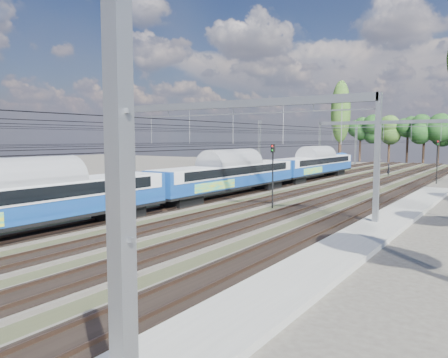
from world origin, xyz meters
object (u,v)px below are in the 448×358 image
Objects in this scene: worker at (389,170)px; signal_far at (437,156)px; emu_train at (228,170)px; signal_near at (273,168)px.

signal_far is (8.00, -8.48, 2.61)m from worker.
worker is (7.22, 34.98, -1.76)m from emu_train.
signal_far is (15.22, 26.50, 0.85)m from emu_train.
worker is 0.35× the size of signal_far.
signal_far reaches higher than signal_near.
signal_far is (8.38, 30.06, 0.17)m from signal_near.
emu_train is 7.74m from signal_near.
worker is 0.37× the size of signal_near.
signal_near is 31.21m from signal_far.
worker is 38.62m from signal_near.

